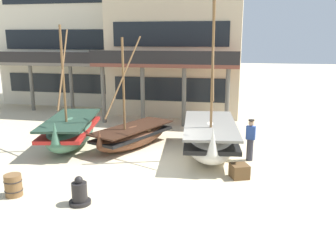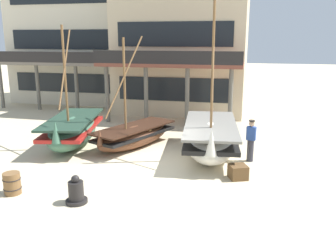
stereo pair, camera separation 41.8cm
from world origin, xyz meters
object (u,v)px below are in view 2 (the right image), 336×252
fisherman_by_hull (251,141)px  wooden_barrel (12,183)px  fishing_boat_centre_large (210,138)px  fishing_boat_far_right (73,130)px  cargo_crate (238,172)px  harbor_building_annex (85,39)px  fishing_boat_near_left (134,135)px  harbor_building_main (184,35)px  capstan_winch (76,192)px

fisherman_by_hull → wooden_barrel: size_ratio=2.41×
fishing_boat_centre_large → fishing_boat_far_right: size_ratio=1.31×
fisherman_by_hull → cargo_crate: size_ratio=2.86×
harbor_building_annex → fishing_boat_near_left: bearing=-55.9°
harbor_building_annex → fishing_boat_far_right: bearing=-67.4°
harbor_building_main → harbor_building_annex: bearing=167.4°
fishing_boat_near_left → harbor_building_annex: 14.34m
capstan_winch → cargo_crate: (4.61, 3.04, -0.09)m
capstan_winch → harbor_building_annex: 19.35m
fishing_boat_centre_large → cargo_crate: (1.26, -2.36, -0.51)m
fishing_boat_near_left → cargo_crate: (4.75, -2.74, -0.29)m
fishing_boat_near_left → wooden_barrel: fishing_boat_near_left is taller
fishing_boat_centre_large → harbor_building_annex: 16.69m
fishing_boat_near_left → fishing_boat_centre_large: bearing=-6.2°
fishing_boat_far_right → fishing_boat_centre_large: bearing=0.4°
fishing_boat_near_left → fishing_boat_far_right: (-2.79, -0.43, 0.18)m
fishing_boat_near_left → wooden_barrel: 6.07m
fishing_boat_far_right → fisherman_by_hull: 7.93m
cargo_crate → fishing_boat_centre_large: bearing=118.2°
fishing_boat_far_right → wooden_barrel: size_ratio=7.62×
wooden_barrel → capstan_winch: bearing=-2.6°
fishing_boat_near_left → fisherman_by_hull: fishing_boat_near_left is taller
fisherman_by_hull → capstan_winch: bearing=-134.9°
harbor_building_main → harbor_building_annex: 8.35m
capstan_winch → cargo_crate: 5.53m
capstan_winch → harbor_building_annex: bearing=114.6°
fisherman_by_hull → harbor_building_main: harbor_building_main is taller
capstan_winch → cargo_crate: capstan_winch is taller
wooden_barrel → harbor_building_main: 16.12m
fishing_boat_centre_large → harbor_building_annex: harbor_building_annex is taller
fishing_boat_near_left → cargo_crate: size_ratio=8.29×
fishing_boat_centre_large → cargo_crate: bearing=-61.8°
fishing_boat_far_right → cargo_crate: size_ratio=9.05×
fishing_boat_near_left → fisherman_by_hull: 5.20m
fishing_boat_near_left → capstan_winch: 5.79m
fishing_boat_centre_large → capstan_winch: 6.37m
fisherman_by_hull → harbor_building_main: size_ratio=0.17×
fishing_boat_near_left → harbor_building_annex: size_ratio=0.46×
fishing_boat_near_left → fishing_boat_far_right: size_ratio=0.92×
fishing_boat_far_right → cargo_crate: (7.54, -2.31, -0.47)m
fisherman_by_hull → harbor_building_main: (-4.69, 10.30, 4.17)m
fishing_boat_far_right → harbor_building_main: size_ratio=0.53×
capstan_winch → wooden_barrel: size_ratio=1.25×
fishing_boat_centre_large → wooden_barrel: 7.73m
capstan_winch → harbor_building_annex: size_ratio=0.08×
fishing_boat_centre_large → fisherman_by_hull: size_ratio=4.15×
fishing_boat_near_left → fishing_boat_centre_large: 3.51m
fishing_boat_near_left → harbor_building_main: 10.54m
wooden_barrel → harbor_building_annex: bearing=108.1°
cargo_crate → harbor_building_main: harbor_building_main is taller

